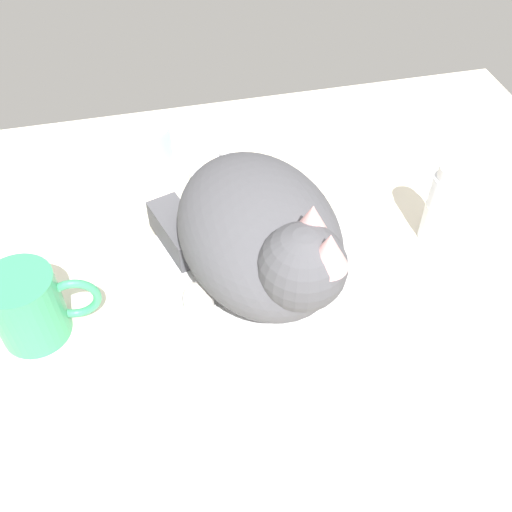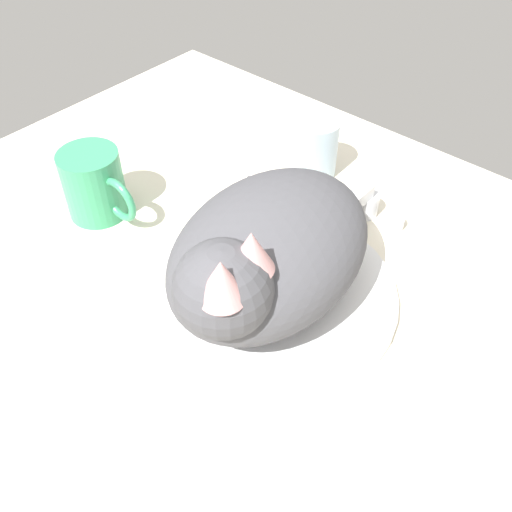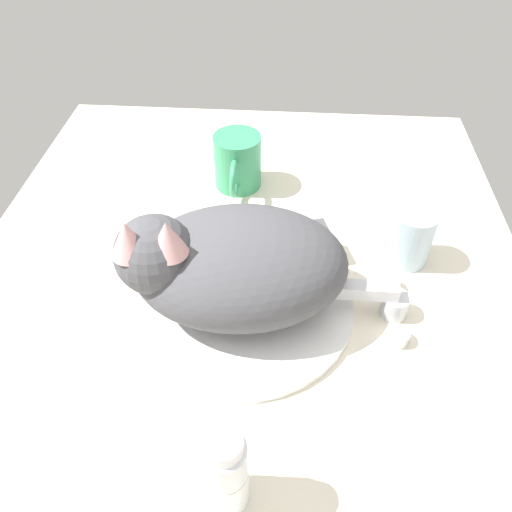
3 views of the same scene
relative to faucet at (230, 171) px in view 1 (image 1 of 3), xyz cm
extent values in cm
cube|color=silver|center=(0.00, -18.75, -3.89)|extent=(110.00, 82.50, 3.00)
cylinder|color=white|center=(0.00, -18.75, -1.84)|extent=(30.28, 30.28, 1.10)
cylinder|color=silver|center=(0.00, 1.71, -0.74)|extent=(3.60, 3.60, 3.29)
cube|color=silver|center=(0.00, -3.13, 1.90)|extent=(2.00, 9.68, 2.00)
cylinder|color=silver|center=(-4.59, 1.71, -1.49)|extent=(2.80, 2.80, 1.80)
cylinder|color=silver|center=(4.59, 1.71, -1.49)|extent=(2.80, 2.80, 1.80)
ellipsoid|color=#4C4C51|center=(0.00, -18.75, 5.26)|extent=(21.97, 29.10, 13.09)
sphere|color=#4C4C51|center=(2.46, -28.79, 8.86)|extent=(10.81, 10.81, 9.88)
ellipsoid|color=white|center=(2.26, -26.83, 6.90)|extent=(6.05, 6.93, 5.43)
cone|color=#DB9E9E|center=(3.96, -26.41, 13.06)|extent=(4.87, 4.87, 4.45)
cone|color=#DB9E9E|center=(4.40, -30.83, 13.06)|extent=(4.87, 4.87, 4.45)
cube|color=#4C4C51|center=(-9.41, -12.14, 0.87)|extent=(7.25, 11.25, 4.32)
ellipsoid|color=white|center=(-8.67, -24.42, 0.66)|extent=(4.14, 5.93, 3.89)
cylinder|color=#389966|center=(-28.08, -22.05, 2.35)|extent=(8.11, 8.11, 9.47)
torus|color=#389966|center=(-22.83, -22.05, 2.35)|extent=(6.30, 1.00, 6.30)
cylinder|color=silver|center=(-11.00, 4.85, 1.93)|extent=(6.25, 6.25, 8.63)
cylinder|color=white|center=(25.34, -17.86, 2.84)|extent=(4.35, 4.35, 10.45)
cylinder|color=white|center=(25.34, -17.86, 2.31)|extent=(4.44, 4.44, 2.61)
cylinder|color=white|center=(25.34, -17.86, 8.96)|extent=(3.70, 3.70, 1.80)
camera|label=1|loc=(-11.80, -68.32, 55.29)|focal=40.89mm
camera|label=2|loc=(29.10, -54.74, 49.16)|focal=40.51mm
camera|label=3|loc=(44.83, -13.55, 50.43)|focal=35.30mm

